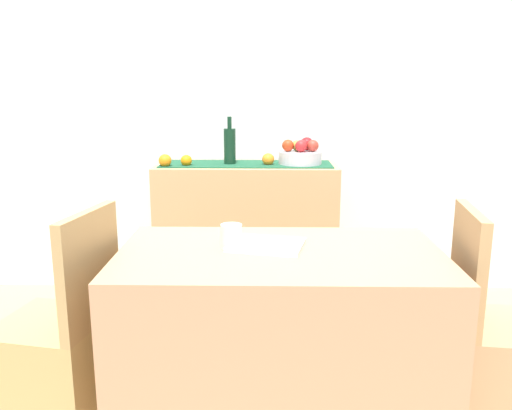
{
  "coord_description": "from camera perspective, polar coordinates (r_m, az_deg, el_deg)",
  "views": [
    {
      "loc": [
        0.03,
        -2.31,
        1.36
      ],
      "look_at": [
        -0.02,
        0.38,
        0.75
      ],
      "focal_mm": 37.58,
      "sensor_mm": 36.0,
      "label": 1
    }
  ],
  "objects": [
    {
      "name": "sideboard_console",
      "position": [
        3.36,
        -1.02,
        -3.09
      ],
      "size": [
        1.1,
        0.42,
        0.88
      ],
      "primitive_type": "cube",
      "color": "tan",
      "rests_on": "ground"
    },
    {
      "name": "orange_loose_far",
      "position": [
        3.23,
        -7.43,
        4.72
      ],
      "size": [
        0.07,
        0.07,
        0.07
      ],
      "primitive_type": "sphere",
      "color": "orange",
      "rests_on": "sideboard_console"
    },
    {
      "name": "apple_right",
      "position": [
        3.33,
        5.43,
        6.51
      ],
      "size": [
        0.08,
        0.08,
        0.08
      ],
      "primitive_type": "sphere",
      "color": "red",
      "rests_on": "fruit_bowl"
    },
    {
      "name": "apple_front",
      "position": [
        3.26,
        6.07,
        6.29
      ],
      "size": [
        0.07,
        0.07,
        0.07
      ],
      "primitive_type": "sphere",
      "color": "#A83629",
      "rests_on": "fruit_bowl"
    },
    {
      "name": "orange_loose_mid",
      "position": [
        3.21,
        -9.66,
        4.69
      ],
      "size": [
        0.08,
        0.08,
        0.08
      ],
      "primitive_type": "sphere",
      "color": "orange",
      "rests_on": "sideboard_console"
    },
    {
      "name": "apple_left",
      "position": [
        3.23,
        4.83,
        6.28
      ],
      "size": [
        0.07,
        0.07,
        0.07
      ],
      "primitive_type": "sphere",
      "color": "red",
      "rests_on": "fruit_bowl"
    },
    {
      "name": "coffee_cup",
      "position": [
        2.07,
        -2.64,
        -3.33
      ],
      "size": [
        0.08,
        0.08,
        0.09
      ],
      "primitive_type": "cylinder",
      "color": "silver",
      "rests_on": "dining_table"
    },
    {
      "name": "wine_bottle",
      "position": [
        3.26,
        -2.81,
        6.33
      ],
      "size": [
        0.07,
        0.07,
        0.29
      ],
      "color": "#113320",
      "rests_on": "sideboard_console"
    },
    {
      "name": "apple_upper",
      "position": [
        3.29,
        4.37,
        6.33
      ],
      "size": [
        0.06,
        0.06,
        0.06
      ],
      "primitive_type": "sphere",
      "color": "#92A33C",
      "rests_on": "fruit_bowl"
    },
    {
      "name": "table_runner",
      "position": [
        3.27,
        -1.05,
        4.39
      ],
      "size": [
        1.04,
        0.32,
        0.01
      ],
      "primitive_type": "cube",
      "color": "#1A5034",
      "rests_on": "sideboard_console"
    },
    {
      "name": "chair_near_window",
      "position": [
        2.36,
        -20.21,
        -15.6
      ],
      "size": [
        0.47,
        0.47,
        0.9
      ],
      "color": "tan",
      "rests_on": "ground"
    },
    {
      "name": "chair_by_corner",
      "position": [
        2.41,
        24.72,
        -15.46
      ],
      "size": [
        0.45,
        0.45,
        0.9
      ],
      "color": "tan",
      "rests_on": "ground"
    },
    {
      "name": "fruit_bowl",
      "position": [
        3.27,
        4.71,
        5.06
      ],
      "size": [
        0.26,
        0.26,
        0.08
      ],
      "primitive_type": "cylinder",
      "color": "silver",
      "rests_on": "table_runner"
    },
    {
      "name": "open_book",
      "position": [
        2.08,
        1.1,
        -4.27
      ],
      "size": [
        0.32,
        0.27,
        0.02
      ],
      "primitive_type": "cube",
      "rotation": [
        0.0,
        0.0,
        -0.22
      ],
      "color": "white",
      "rests_on": "dining_table"
    },
    {
      "name": "room_wall_rear",
      "position": [
        3.49,
        0.53,
        12.62
      ],
      "size": [
        6.4,
        0.06,
        2.7
      ],
      "primitive_type": "cube",
      "color": "silver",
      "rests_on": "ground"
    },
    {
      "name": "apple_center",
      "position": [
        3.25,
        3.43,
        6.34
      ],
      "size": [
        0.07,
        0.07,
        0.07
      ],
      "primitive_type": "sphere",
      "color": "#B23717",
      "rests_on": "fruit_bowl"
    },
    {
      "name": "orange_loose_end",
      "position": [
        3.23,
        1.31,
        4.89
      ],
      "size": [
        0.07,
        0.07,
        0.07
      ],
      "primitive_type": "sphere",
      "color": "orange",
      "rests_on": "sideboard_console"
    },
    {
      "name": "ground_plane",
      "position": [
        2.69,
        0.21,
        -17.83
      ],
      "size": [
        6.4,
        6.4,
        0.02
      ],
      "primitive_type": "cube",
      "color": "tan",
      "rests_on": "ground"
    },
    {
      "name": "dining_table",
      "position": [
        2.17,
        2.51,
        -14.33
      ],
      "size": [
        1.23,
        0.71,
        0.74
      ],
      "primitive_type": "cube",
      "color": "tan",
      "rests_on": "ground"
    }
  ]
}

